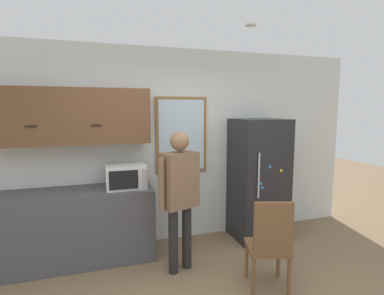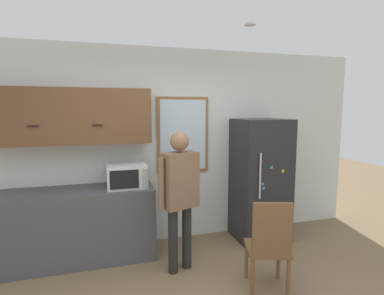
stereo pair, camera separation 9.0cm
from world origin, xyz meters
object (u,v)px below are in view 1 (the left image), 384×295
object	(u,v)px
person	(180,188)
chair	(270,242)
microwave	(126,176)
refrigerator	(258,179)

from	to	relation	value
person	chair	distance (m)	1.11
microwave	person	bearing A→B (deg)	-44.46
refrigerator	chair	size ratio (longest dim) A/B	1.76
microwave	person	xyz separation A→B (m)	(0.55, -0.54, -0.06)
microwave	person	world-z (taller)	person
microwave	chair	bearing A→B (deg)	-43.28
chair	person	bearing A→B (deg)	-25.23
refrigerator	person	bearing A→B (deg)	-157.58
microwave	refrigerator	world-z (taller)	refrigerator
chair	microwave	bearing A→B (deg)	-26.13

